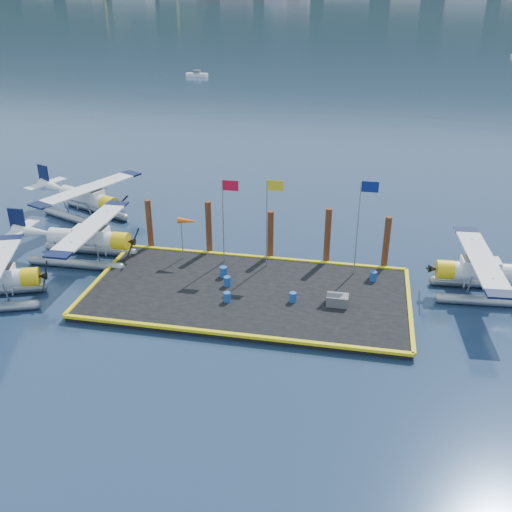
{
  "coord_description": "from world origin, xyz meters",
  "views": [
    {
      "loc": [
        6.61,
        -30.94,
        18.1
      ],
      "look_at": [
        0.13,
        2.0,
        1.95
      ],
      "focal_mm": 40.0,
      "sensor_mm": 36.0,
      "label": 1
    }
  ],
  "objects_px": {
    "flagpole_yellow": "(270,210)",
    "piling_0": "(150,226)",
    "piling_3": "(327,238)",
    "piling_4": "(386,244)",
    "windsock": "(188,222)",
    "flagpole_red": "(226,209)",
    "seaplane_d": "(485,274)",
    "drum_3": "(227,297)",
    "drum_4": "(373,276)",
    "drum_5": "(223,272)",
    "piling_1": "(209,229)",
    "flagpole_blue": "(362,214)",
    "seaplane_c": "(87,200)",
    "piling_2": "(270,237)",
    "seaplane_b": "(87,241)",
    "drum_0": "(227,281)",
    "drum_1": "(293,297)",
    "crate": "(337,300)"
  },
  "relations": [
    {
      "from": "seaplane_c",
      "to": "piling_2",
      "type": "relative_size",
      "value": 2.74
    },
    {
      "from": "seaplane_d",
      "to": "crate",
      "type": "bearing_deg",
      "value": 107.72
    },
    {
      "from": "drum_1",
      "to": "piling_0",
      "type": "distance_m",
      "value": 13.07
    },
    {
      "from": "piling_0",
      "to": "piling_1",
      "type": "bearing_deg",
      "value": 0.0
    },
    {
      "from": "piling_3",
      "to": "piling_4",
      "type": "distance_m",
      "value": 4.0
    },
    {
      "from": "flagpole_yellow",
      "to": "piling_4",
      "type": "height_order",
      "value": "flagpole_yellow"
    },
    {
      "from": "seaplane_d",
      "to": "flagpole_blue",
      "type": "height_order",
      "value": "flagpole_blue"
    },
    {
      "from": "drum_5",
      "to": "piling_1",
      "type": "relative_size",
      "value": 0.16
    },
    {
      "from": "seaplane_d",
      "to": "drum_5",
      "type": "relative_size",
      "value": 14.54
    },
    {
      "from": "seaplane_d",
      "to": "drum_4",
      "type": "xyz_separation_m",
      "value": [
        -6.85,
        0.03,
        -0.84
      ]
    },
    {
      "from": "seaplane_d",
      "to": "piling_3",
      "type": "height_order",
      "value": "piling_3"
    },
    {
      "from": "drum_0",
      "to": "piling_4",
      "type": "bearing_deg",
      "value": 26.41
    },
    {
      "from": "seaplane_d",
      "to": "piling_2",
      "type": "xyz_separation_m",
      "value": [
        -14.14,
        2.43,
        0.34
      ]
    },
    {
      "from": "drum_3",
      "to": "flagpole_yellow",
      "type": "relative_size",
      "value": 0.1
    },
    {
      "from": "drum_1",
      "to": "flagpole_blue",
      "type": "height_order",
      "value": "flagpole_blue"
    },
    {
      "from": "seaplane_b",
      "to": "piling_4",
      "type": "xyz_separation_m",
      "value": [
        20.78,
        2.53,
        0.4
      ]
    },
    {
      "from": "seaplane_b",
      "to": "flagpole_blue",
      "type": "relative_size",
      "value": 1.58
    },
    {
      "from": "windsock",
      "to": "flagpole_red",
      "type": "bearing_deg",
      "value": 0.0
    },
    {
      "from": "windsock",
      "to": "piling_2",
      "type": "distance_m",
      "value": 5.9
    },
    {
      "from": "flagpole_yellow",
      "to": "piling_4",
      "type": "xyz_separation_m",
      "value": [
        7.8,
        1.6,
        -2.51
      ]
    },
    {
      "from": "seaplane_d",
      "to": "flagpole_red",
      "type": "height_order",
      "value": "flagpole_red"
    },
    {
      "from": "drum_4",
      "to": "windsock",
      "type": "bearing_deg",
      "value": 176.46
    },
    {
      "from": "flagpole_yellow",
      "to": "piling_0",
      "type": "distance_m",
      "value": 9.67
    },
    {
      "from": "piling_2",
      "to": "drum_3",
      "type": "bearing_deg",
      "value": -102.18
    },
    {
      "from": "seaplane_b",
      "to": "seaplane_c",
      "type": "bearing_deg",
      "value": -154.69
    },
    {
      "from": "piling_4",
      "to": "drum_4",
      "type": "bearing_deg",
      "value": -106.65
    },
    {
      "from": "drum_4",
      "to": "piling_2",
      "type": "height_order",
      "value": "piling_2"
    },
    {
      "from": "seaplane_d",
      "to": "drum_4",
      "type": "relative_size",
      "value": 15.85
    },
    {
      "from": "drum_5",
      "to": "flagpole_red",
      "type": "distance_m",
      "value": 4.24
    },
    {
      "from": "piling_2",
      "to": "piling_1",
      "type": "bearing_deg",
      "value": 180.0
    },
    {
      "from": "piling_0",
      "to": "piling_3",
      "type": "bearing_deg",
      "value": 0.0
    },
    {
      "from": "seaplane_d",
      "to": "drum_3",
      "type": "relative_size",
      "value": 16.28
    },
    {
      "from": "seaplane_b",
      "to": "piling_4",
      "type": "distance_m",
      "value": 20.93
    },
    {
      "from": "drum_4",
      "to": "drum_5",
      "type": "relative_size",
      "value": 0.92
    },
    {
      "from": "drum_4",
      "to": "drum_5",
      "type": "bearing_deg",
      "value": -172.17
    },
    {
      "from": "drum_4",
      "to": "piling_3",
      "type": "distance_m",
      "value": 4.31
    },
    {
      "from": "seaplane_d",
      "to": "piling_4",
      "type": "bearing_deg",
      "value": 64.41
    },
    {
      "from": "seaplane_b",
      "to": "flagpole_yellow",
      "type": "distance_m",
      "value": 13.33
    },
    {
      "from": "drum_0",
      "to": "piling_4",
      "type": "xyz_separation_m",
      "value": [
        9.96,
        4.95,
        1.28
      ]
    },
    {
      "from": "flagpole_yellow",
      "to": "piling_3",
      "type": "distance_m",
      "value": 4.75
    },
    {
      "from": "drum_1",
      "to": "piling_3",
      "type": "bearing_deg",
      "value": 76.02
    },
    {
      "from": "drum_0",
      "to": "drum_1",
      "type": "bearing_deg",
      "value": -15.02
    },
    {
      "from": "drum_3",
      "to": "windsock",
      "type": "bearing_deg",
      "value": 127.25
    },
    {
      "from": "drum_1",
      "to": "crate",
      "type": "bearing_deg",
      "value": 2.86
    },
    {
      "from": "drum_4",
      "to": "drum_5",
      "type": "xyz_separation_m",
      "value": [
        -9.79,
        -1.35,
        0.03
      ]
    },
    {
      "from": "flagpole_red",
      "to": "drum_3",
      "type": "bearing_deg",
      "value": -76.2
    },
    {
      "from": "flagpole_red",
      "to": "flagpole_blue",
      "type": "relative_size",
      "value": 0.92
    },
    {
      "from": "flagpole_red",
      "to": "flagpole_yellow",
      "type": "xyz_separation_m",
      "value": [
        3.0,
        0.0,
        0.12
      ]
    },
    {
      "from": "windsock",
      "to": "piling_0",
      "type": "bearing_deg",
      "value": 155.27
    },
    {
      "from": "piling_0",
      "to": "piling_1",
      "type": "distance_m",
      "value": 4.5
    }
  ]
}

